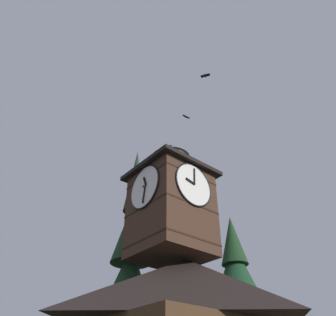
# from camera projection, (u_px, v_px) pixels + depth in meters

# --- Properties ---
(clock_tower) EXTENTS (4.62, 4.62, 7.80)m
(clock_tower) POSITION_uv_depth(u_px,v_px,m) (171.00, 204.00, 20.03)
(clock_tower) COLOR #422B1E
(clock_tower) RESTS_ON building_main
(pine_tree_behind) EXTENTS (5.12, 5.12, 18.74)m
(pine_tree_behind) POSITION_uv_depth(u_px,v_px,m) (128.00, 299.00, 21.36)
(pine_tree_behind) COLOR #473323
(pine_tree_behind) RESTS_ON ground_plane
(moon) EXTENTS (1.61, 1.61, 1.61)m
(moon) POSITION_uv_depth(u_px,v_px,m) (110.00, 300.00, 50.35)
(moon) COLOR silver
(flying_bird_high) EXTENTS (0.73, 0.23, 0.12)m
(flying_bird_high) POSITION_uv_depth(u_px,v_px,m) (186.00, 117.00, 28.92)
(flying_bird_high) COLOR black
(flying_bird_low) EXTENTS (0.50, 0.64, 0.16)m
(flying_bird_low) POSITION_uv_depth(u_px,v_px,m) (205.00, 76.00, 22.55)
(flying_bird_low) COLOR black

